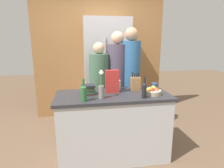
# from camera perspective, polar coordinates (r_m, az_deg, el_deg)

# --- Properties ---
(ground_plane) EXTENTS (14.00, 14.00, 0.00)m
(ground_plane) POSITION_cam_1_polar(r_m,az_deg,el_deg) (2.91, 0.31, -20.67)
(ground_plane) COLOR brown
(kitchen_island) EXTENTS (1.53, 0.69, 0.92)m
(kitchen_island) POSITION_cam_1_polar(r_m,az_deg,el_deg) (2.69, 0.32, -12.49)
(kitchen_island) COLOR silver
(kitchen_island) RESTS_ON ground_plane
(back_wall_wood) EXTENTS (2.73, 0.12, 2.60)m
(back_wall_wood) POSITION_cam_1_polar(r_m,az_deg,el_deg) (4.09, -3.78, 8.60)
(back_wall_wood) COLOR #9E6B3D
(back_wall_wood) RESTS_ON ground_plane
(refrigerator) EXTENTS (0.88, 0.63, 2.04)m
(refrigerator) POSITION_cam_1_polar(r_m,az_deg,el_deg) (3.78, -1.64, 3.97)
(refrigerator) COLOR #B7B7BC
(refrigerator) RESTS_ON ground_plane
(fruit_bowl) EXTENTS (0.26, 0.26, 0.11)m
(fruit_bowl) POSITION_cam_1_polar(r_m,az_deg,el_deg) (2.57, 11.99, -2.14)
(fruit_bowl) COLOR tan
(fruit_bowl) RESTS_ON kitchen_island
(knife_block) EXTENTS (0.13, 0.11, 0.27)m
(knife_block) POSITION_cam_1_polar(r_m,az_deg,el_deg) (2.71, 7.14, 0.10)
(knife_block) COLOR olive
(knife_block) RESTS_ON kitchen_island
(flower_vase) EXTENTS (0.07, 0.07, 0.36)m
(flower_vase) POSITION_cam_1_polar(r_m,az_deg,el_deg) (2.31, -3.27, -1.23)
(flower_vase) COLOR gray
(flower_vase) RESTS_ON kitchen_island
(cereal_box) EXTENTS (0.19, 0.06, 0.32)m
(cereal_box) POSITION_cam_1_polar(r_m,az_deg,el_deg) (2.55, 0.11, 0.77)
(cereal_box) COLOR red
(cereal_box) RESTS_ON kitchen_island
(coffee_mug) EXTENTS (0.10, 0.11, 0.10)m
(coffee_mug) POSITION_cam_1_polar(r_m,az_deg,el_deg) (2.82, 12.83, -0.65)
(coffee_mug) COLOR #334770
(coffee_mug) RESTS_ON kitchen_island
(book_stack) EXTENTS (0.21, 0.17, 0.14)m
(book_stack) POSITION_cam_1_polar(r_m,az_deg,el_deg) (2.51, -7.32, -1.68)
(book_stack) COLOR maroon
(book_stack) RESTS_ON kitchen_island
(bottle_oil) EXTENTS (0.07, 0.07, 0.27)m
(bottle_oil) POSITION_cam_1_polar(r_m,az_deg,el_deg) (2.23, -8.61, -2.56)
(bottle_oil) COLOR #286633
(bottle_oil) RESTS_ON kitchen_island
(bottle_vinegar) EXTENTS (0.08, 0.08, 0.22)m
(bottle_vinegar) POSITION_cam_1_polar(r_m,az_deg,el_deg) (2.73, 1.85, 0.09)
(bottle_vinegar) COLOR #B2BCC1
(bottle_vinegar) RESTS_ON kitchen_island
(bottle_wine) EXTENTS (0.06, 0.06, 0.27)m
(bottle_wine) POSITION_cam_1_polar(r_m,az_deg,el_deg) (2.37, 9.79, -1.71)
(bottle_wine) COLOR black
(bottle_wine) RESTS_ON kitchen_island
(person_at_sink) EXTENTS (0.33, 0.33, 1.60)m
(person_at_sink) POSITION_cam_1_polar(r_m,az_deg,el_deg) (3.13, -3.85, -0.27)
(person_at_sink) COLOR #383842
(person_at_sink) RESTS_ON ground_plane
(person_in_blue) EXTENTS (0.34, 0.34, 1.77)m
(person_in_blue) POSITION_cam_1_polar(r_m,az_deg,el_deg) (3.17, 1.59, 1.81)
(person_in_blue) COLOR #383842
(person_in_blue) RESTS_ON ground_plane
(person_in_red_tee) EXTENTS (0.31, 0.31, 1.83)m
(person_in_red_tee) POSITION_cam_1_polar(r_m,az_deg,el_deg) (3.16, 5.68, 2.57)
(person_in_red_tee) COLOR #383842
(person_in_red_tee) RESTS_ON ground_plane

